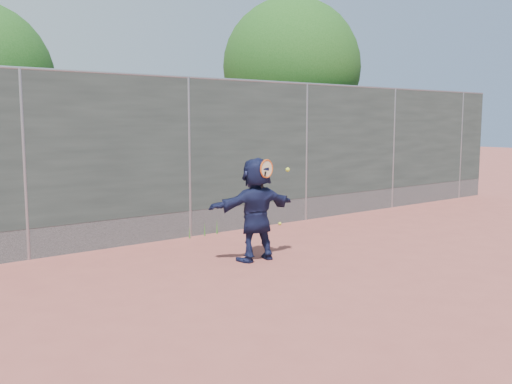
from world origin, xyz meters
TOP-DOWN VIEW (x-y plane):
  - ground at (0.00, 0.00)m, footprint 80.00×80.00m
  - player at (-0.15, 1.25)m, footprint 1.55×0.61m
  - ball_ground at (2.12, 3.35)m, footprint 0.07×0.07m
  - fence at (-0.00, 3.50)m, footprint 20.00×0.06m
  - swing_action at (-0.07, 1.05)m, footprint 0.55×0.19m
  - tree_right at (4.68, 5.75)m, footprint 3.78×3.60m
  - weed_clump at (0.29, 3.38)m, footprint 0.68×0.07m

SIDE VIEW (x-z plane):
  - ground at x=0.00m, z-range 0.00..0.00m
  - ball_ground at x=2.12m, z-range 0.00..0.07m
  - weed_clump at x=0.29m, z-range -0.02..0.28m
  - player at x=-0.15m, z-range 0.00..1.64m
  - swing_action at x=-0.07m, z-range 1.19..1.70m
  - fence at x=0.00m, z-range 0.07..3.09m
  - tree_right at x=4.68m, z-range 0.80..6.19m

